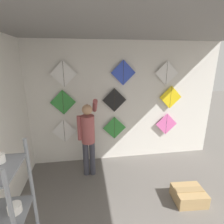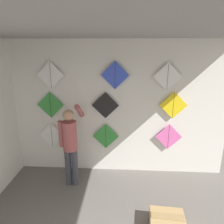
% 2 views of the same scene
% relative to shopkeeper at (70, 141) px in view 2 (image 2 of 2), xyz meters
% --- Properties ---
extents(back_panel, '(4.80, 0.06, 2.80)m').
position_rel_shopkeeper_xyz_m(back_panel, '(0.72, 0.61, 0.46)').
color(back_panel, silver).
rests_on(back_panel, ground).
extents(ceiling_slab, '(4.80, 4.32, 0.04)m').
position_rel_shopkeeper_xyz_m(ceiling_slab, '(0.72, -1.19, 1.88)').
color(ceiling_slab, gray).
extents(shopkeeper, '(0.42, 0.57, 1.66)m').
position_rel_shopkeeper_xyz_m(shopkeeper, '(0.00, 0.00, 0.00)').
color(shopkeeper, '#383842').
rests_on(shopkeeper, ground).
extents(cardboard_box, '(0.54, 0.47, 0.24)m').
position_rel_shopkeeper_xyz_m(cardboard_box, '(1.69, -1.04, -0.82)').
color(cardboard_box, tan).
rests_on(cardboard_box, ground).
extents(kite_0, '(0.55, 0.01, 0.55)m').
position_rel_shopkeeper_xyz_m(kite_0, '(-0.54, 0.52, -0.12)').
color(kite_0, white).
extents(kite_1, '(0.55, 0.01, 0.55)m').
position_rel_shopkeeper_xyz_m(kite_1, '(0.63, 0.52, -0.11)').
color(kite_1, '#338C38').
extents(kite_2, '(0.55, 0.01, 0.55)m').
position_rel_shopkeeper_xyz_m(kite_2, '(1.94, 0.52, -0.08)').
color(kite_2, pink).
extents(kite_3, '(0.55, 0.01, 0.55)m').
position_rel_shopkeeper_xyz_m(kite_3, '(-0.51, 0.52, 0.56)').
color(kite_3, '#338C38').
extents(kite_4, '(0.55, 0.01, 0.55)m').
position_rel_shopkeeper_xyz_m(kite_4, '(0.63, 0.52, 0.57)').
color(kite_4, black).
extents(kite_5, '(0.55, 0.01, 0.55)m').
position_rel_shopkeeper_xyz_m(kite_5, '(1.99, 0.52, 0.59)').
color(kite_5, yellow).
extents(kite_6, '(0.55, 0.01, 0.55)m').
position_rel_shopkeeper_xyz_m(kite_6, '(-0.46, 0.52, 1.17)').
color(kite_6, white).
extents(kite_7, '(0.55, 0.01, 0.55)m').
position_rel_shopkeeper_xyz_m(kite_7, '(0.82, 0.52, 1.18)').
color(kite_7, blue).
extents(kite_8, '(0.55, 0.01, 0.55)m').
position_rel_shopkeeper_xyz_m(kite_8, '(1.84, 0.52, 1.16)').
color(kite_8, white).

